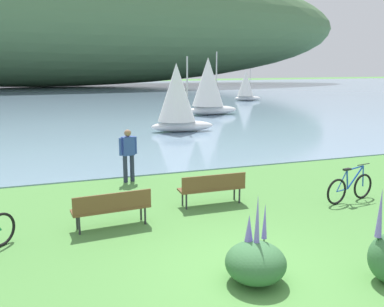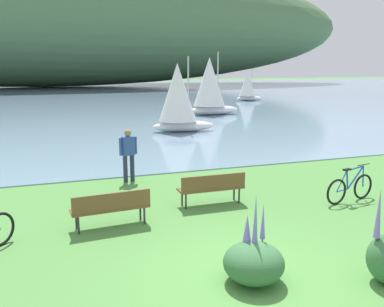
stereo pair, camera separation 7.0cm
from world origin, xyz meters
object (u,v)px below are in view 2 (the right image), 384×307
Objects in this scene: person_at_shoreline at (128,152)px; sailboat_nearest_to_shore at (248,86)px; park_bench_near_camera at (212,187)px; sailboat_far_off at (210,86)px; bicycle_leaning_near_bench at (350,188)px; park_bench_further_along at (111,206)px; sailboat_mid_bay at (178,97)px.

sailboat_nearest_to_shore is (17.35, 26.39, 0.62)m from person_at_shoreline.
park_bench_near_camera is 0.55× the size of sailboat_nearest_to_shore.
person_at_shoreline is 18.41m from sailboat_far_off.
bicycle_leaning_near_bench reaches higher than park_bench_near_camera.
sailboat_far_off is (10.18, 19.74, 1.69)m from park_bench_further_along.
park_bench_further_along is at bearing -113.59° from sailboat_mid_bay.
sailboat_far_off is (4.57, 6.89, 0.22)m from sailboat_mid_bay.
sailboat_mid_bay is (-0.89, 13.10, 1.59)m from bicycle_leaning_near_bench.
park_bench_further_along is 0.40× the size of sailboat_far_off.
person_at_shoreline is at bearing -119.58° from sailboat_far_off.
park_bench_near_camera is 1.05× the size of person_at_shoreline.
person_at_shoreline is 0.37× the size of sailboat_far_off.
bicycle_leaning_near_bench is at bearing -2.18° from park_bench_further_along.
sailboat_far_off is (9.07, 15.98, 1.23)m from person_at_shoreline.
park_bench_near_camera is at bearing -111.24° from sailboat_far_off.
park_bench_further_along is 14.10m from sailboat_mid_bay.
park_bench_near_camera is at bearing 165.32° from bicycle_leaning_near_bench.
sailboat_nearest_to_shore is 13.32m from sailboat_far_off.
person_at_shoreline reaches higher than park_bench_near_camera.
park_bench_further_along is 35.38m from sailboat_nearest_to_shore.
sailboat_far_off is at bearing 56.44° from sailboat_mid_bay.
bicycle_leaning_near_bench is 20.41m from sailboat_far_off.
sailboat_mid_bay is 0.90× the size of sailboat_far_off.
bicycle_leaning_near_bench is (6.50, -0.25, -0.12)m from park_bench_further_along.
sailboat_nearest_to_shore is (18.47, 30.16, 1.07)m from park_bench_further_along.
bicycle_leaning_near_bench is 13.22m from sailboat_mid_bay.
person_at_shoreline is at bearing 73.48° from park_bench_further_along.
sailboat_far_off reaches higher than sailboat_nearest_to_shore.
person_at_shoreline is 0.52× the size of sailboat_nearest_to_shore.
sailboat_nearest_to_shore reaches higher than bicycle_leaning_near_bench.
bicycle_leaning_near_bench is 1.02× the size of person_at_shoreline.
person_at_shoreline is 0.41× the size of sailboat_mid_bay.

